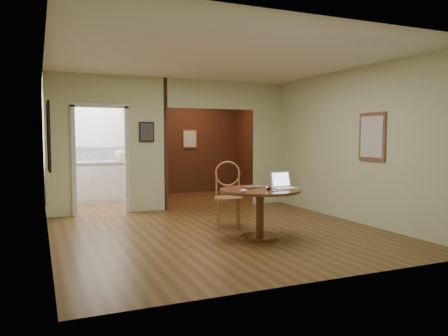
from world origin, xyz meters
name	(u,v)px	position (x,y,z in m)	size (l,w,h in m)	color
floor	(222,233)	(0.00, 0.00, 0.00)	(5.00, 5.00, 0.00)	#4D2E16
room_shell	(146,147)	(-0.47, 3.10, 1.29)	(5.20, 7.50, 5.00)	white
dining_table	(260,202)	(0.36, -0.57, 0.55)	(1.18, 1.18, 0.74)	brown
chair	(228,191)	(0.26, 0.38, 0.61)	(0.59, 0.59, 1.10)	#A6663B
open_laptop	(283,184)	(0.71, -0.63, 0.80)	(0.37, 0.34, 0.24)	white
closed_laptop	(257,187)	(0.37, -0.44, 0.75)	(0.35, 0.22, 0.03)	silver
mouse	(244,191)	(-0.03, -0.83, 0.76)	(0.11, 0.06, 0.05)	white
wine_glass	(269,187)	(0.40, -0.76, 0.79)	(0.09, 0.09, 0.10)	white
pen	(275,191)	(0.41, -0.92, 0.74)	(0.01, 0.01, 0.14)	#0B1651
kitchen_cabinet	(98,181)	(-1.35, 4.20, 0.47)	(2.06, 0.60, 0.94)	silver
grocery_bag	(120,155)	(-0.84, 4.20, 1.07)	(0.26, 0.22, 0.26)	beige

